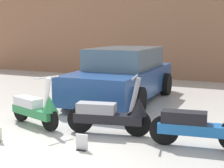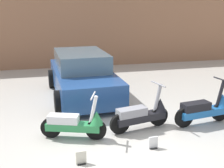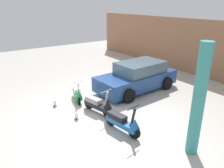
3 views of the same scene
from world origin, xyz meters
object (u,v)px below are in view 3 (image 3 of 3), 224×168
Objects in this scene: placard_near_left_scooter at (55,104)px; support_column_side at (198,102)px; scooter_front_center at (123,122)px; placard_near_right_scooter at (76,116)px; scooter_front_right at (99,104)px; car_rear_left at (137,77)px; scooter_front_left at (77,93)px.

placard_near_left_scooter is 0.08× the size of support_column_side.
scooter_front_center is 6.13× the size of placard_near_right_scooter.
scooter_front_right is 1.64m from scooter_front_center.
support_column_side is at bearing 27.31° from placard_near_right_scooter.
placard_near_left_scooter is at bearing -170.72° from placard_near_right_scooter.
support_column_side reaches higher than placard_near_right_scooter.
support_column_side is at bearing 64.80° from car_rear_left.
placard_near_right_scooter is (0.96, -3.88, -0.56)m from car_rear_left.
scooter_front_left is 0.34× the size of car_rear_left.
scooter_front_center reaches higher than placard_near_left_scooter.
support_column_side is (5.25, 2.17, 1.53)m from placard_near_left_scooter.
support_column_side is at bearing 2.76° from scooter_front_right.
placard_near_left_scooter is at bearing -72.72° from scooter_front_left.
scooter_front_right reaches higher than placard_near_right_scooter.
support_column_side reaches higher than scooter_front_right.
scooter_front_center reaches higher than placard_near_right_scooter.
car_rear_left is 16.32× the size of placard_near_right_scooter.
placard_near_left_scooter is 1.00× the size of placard_near_right_scooter.
scooter_front_left is at bearing 173.61° from scooter_front_center.
scooter_front_right is at bearing -165.05° from support_column_side.
scooter_front_left is 3.23m from scooter_front_center.
car_rear_left is at bearing 97.50° from scooter_front_right.
scooter_front_center is at bearing -13.78° from scooter_front_right.
placard_near_left_scooter is 1.55m from placard_near_right_scooter.
placard_near_left_scooter is at bearing -10.38° from car_rear_left.
car_rear_left is at bearing 157.21° from support_column_side.
scooter_front_right reaches higher than placard_near_left_scooter.
scooter_front_right is at bearing 36.45° from placard_near_left_scooter.
placard_near_left_scooter is (-0.58, -4.13, -0.56)m from car_rear_left.
scooter_front_left reaches higher than placard_near_right_scooter.
scooter_front_right is 5.93× the size of placard_near_right_scooter.
scooter_front_right is 0.47× the size of support_column_side.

